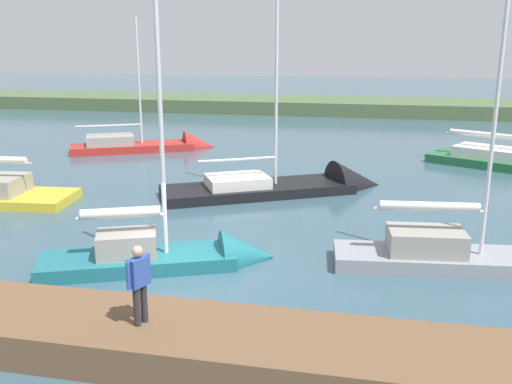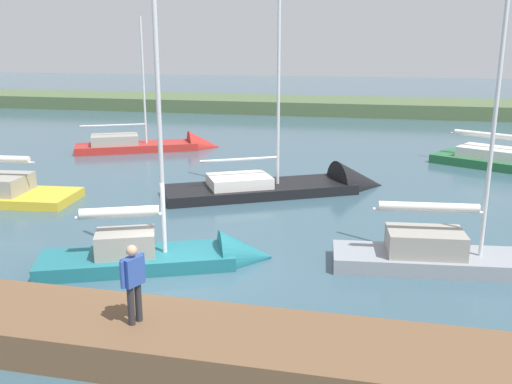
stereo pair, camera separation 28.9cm
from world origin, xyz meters
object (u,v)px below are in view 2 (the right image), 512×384
(sailboat_near_dock, at_px, (158,148))
(person_on_dock, at_px, (133,279))
(sailboat_outer_mooring, at_px, (487,263))
(sailboat_mid_channel, at_px, (301,190))
(sailboat_inner_slip, at_px, (177,258))

(sailboat_near_dock, bearing_deg, person_on_dock, -95.75)
(sailboat_outer_mooring, distance_m, person_on_dock, 10.26)
(sailboat_near_dock, bearing_deg, sailboat_mid_channel, -65.74)
(sailboat_mid_channel, height_order, sailboat_outer_mooring, sailboat_mid_channel)
(sailboat_outer_mooring, bearing_deg, sailboat_mid_channel, 123.84)
(sailboat_near_dock, bearing_deg, sailboat_inner_slip, -93.07)
(sailboat_mid_channel, bearing_deg, sailboat_inner_slip, -132.50)
(sailboat_inner_slip, bearing_deg, sailboat_near_dock, 91.30)
(sailboat_inner_slip, distance_m, sailboat_near_dock, 18.86)
(sailboat_near_dock, height_order, person_on_dock, sailboat_near_dock)
(person_on_dock, bearing_deg, sailboat_inner_slip, -57.04)
(sailboat_outer_mooring, height_order, person_on_dock, sailboat_outer_mooring)
(sailboat_near_dock, xyz_separation_m, sailboat_outer_mooring, (-16.46, 15.68, 0.09))
(sailboat_inner_slip, height_order, sailboat_mid_channel, sailboat_mid_channel)
(sailboat_mid_channel, relative_size, person_on_dock, 6.62)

